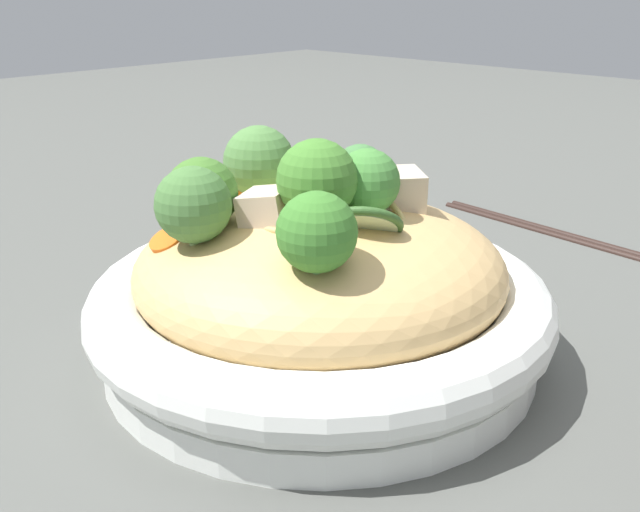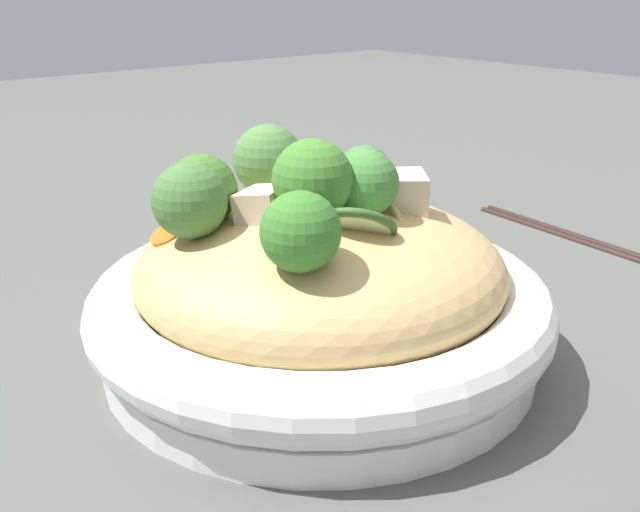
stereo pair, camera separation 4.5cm
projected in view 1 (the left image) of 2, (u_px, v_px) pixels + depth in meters
ground_plane at (320, 354)px, 0.47m from camera, size 3.00×3.00×0.00m
serving_bowl at (320, 313)px, 0.46m from camera, size 0.29×0.29×0.06m
noodle_heap at (320, 268)px, 0.45m from camera, size 0.23×0.23×0.09m
broccoli_florets at (279, 189)px, 0.42m from camera, size 0.16×0.17×0.07m
carrot_coins at (207, 212)px, 0.47m from camera, size 0.11×0.06×0.03m
zucchini_slices at (288, 215)px, 0.43m from camera, size 0.10×0.14×0.04m
chicken_chunks at (349, 200)px, 0.44m from camera, size 0.12×0.07×0.03m
chopsticks_pair at (545, 228)px, 0.70m from camera, size 0.04×0.23×0.01m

